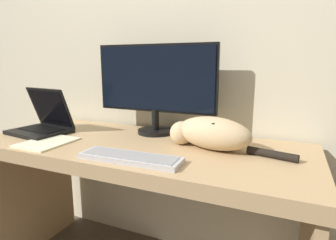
{
  "coord_description": "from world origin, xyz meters",
  "views": [
    {
      "loc": [
        0.63,
        -0.79,
        1.12
      ],
      "look_at": [
        0.15,
        0.29,
        0.88
      ],
      "focal_mm": 30.0,
      "sensor_mm": 36.0,
      "label": 1
    }
  ],
  "objects_px": {
    "monitor": "(155,85)",
    "external_keyboard": "(130,158)",
    "laptop": "(43,124)",
    "cat": "(211,133)"
  },
  "relations": [
    {
      "from": "monitor",
      "to": "external_keyboard",
      "type": "xyz_separation_m",
      "value": [
        0.1,
        -0.43,
        -0.25
      ]
    },
    {
      "from": "monitor",
      "to": "laptop",
      "type": "bearing_deg",
      "value": -157.61
    },
    {
      "from": "monitor",
      "to": "laptop",
      "type": "height_order",
      "value": "monitor"
    },
    {
      "from": "external_keyboard",
      "to": "cat",
      "type": "height_order",
      "value": "cat"
    },
    {
      "from": "laptop",
      "to": "cat",
      "type": "height_order",
      "value": "laptop"
    },
    {
      "from": "monitor",
      "to": "external_keyboard",
      "type": "relative_size",
      "value": 1.6
    },
    {
      "from": "laptop",
      "to": "external_keyboard",
      "type": "xyz_separation_m",
      "value": [
        0.67,
        -0.2,
        -0.04
      ]
    },
    {
      "from": "external_keyboard",
      "to": "cat",
      "type": "xyz_separation_m",
      "value": [
        0.24,
        0.28,
        0.06
      ]
    },
    {
      "from": "external_keyboard",
      "to": "laptop",
      "type": "bearing_deg",
      "value": 161.69
    },
    {
      "from": "monitor",
      "to": "external_keyboard",
      "type": "distance_m",
      "value": 0.51
    }
  ]
}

